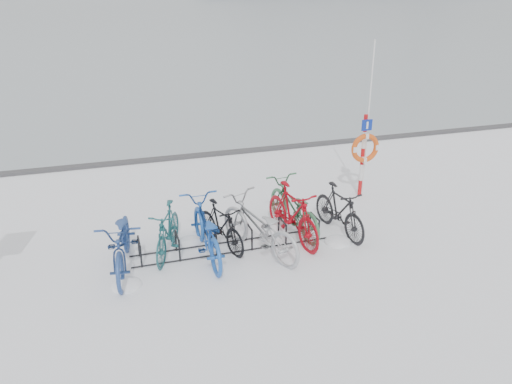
{
  "coord_description": "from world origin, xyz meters",
  "views": [
    {
      "loc": [
        -2.2,
        -8.58,
        4.87
      ],
      "look_at": [
        0.7,
        0.6,
        0.89
      ],
      "focal_mm": 35.0,
      "sensor_mm": 36.0,
      "label": 1
    }
  ],
  "objects": [
    {
      "name": "ground",
      "position": [
        0.0,
        0.0,
        0.0
      ],
      "size": [
        900.0,
        900.0,
        0.0
      ],
      "primitive_type": "plane",
      "color": "white",
      "rests_on": "ground"
    },
    {
      "name": "ice_sheet",
      "position": [
        0.0,
        155.0,
        0.01
      ],
      "size": [
        400.0,
        298.0,
        0.02
      ],
      "primitive_type": "cube",
      "color": "#9DA8B1",
      "rests_on": "ground"
    },
    {
      "name": "quay_edge",
      "position": [
        0.0,
        5.9,
        0.05
      ],
      "size": [
        400.0,
        0.25,
        0.1
      ],
      "primitive_type": "cube",
      "color": "#3F3F42",
      "rests_on": "ground"
    },
    {
      "name": "bike_rack",
      "position": [
        0.0,
        0.0,
        0.18
      ],
      "size": [
        4.0,
        0.48,
        0.46
      ],
      "color": "black",
      "rests_on": "ground"
    },
    {
      "name": "lifebuoy_station",
      "position": [
        3.77,
        1.59,
        1.27
      ],
      "size": [
        0.73,
        0.22,
        3.77
      ],
      "color": "#B30E11",
      "rests_on": "ground"
    },
    {
      "name": "bike_0",
      "position": [
        -2.09,
        -0.15,
        0.58
      ],
      "size": [
        1.05,
        2.28,
        1.15
      ],
      "primitive_type": "imported",
      "rotation": [
        0.0,
        0.0,
        -0.13
      ],
      "color": "navy",
      "rests_on": "ground"
    },
    {
      "name": "bike_1",
      "position": [
        -1.23,
        0.17,
        0.52
      ],
      "size": [
        1.09,
        1.77,
        1.03
      ],
      "primitive_type": "imported",
      "rotation": [
        0.0,
        0.0,
        -0.39
      ],
      "color": "#1B5257",
      "rests_on": "ground"
    },
    {
      "name": "bike_2",
      "position": [
        -0.54,
        -0.13,
        0.57
      ],
      "size": [
        0.79,
        2.19,
        1.14
      ],
      "primitive_type": "imported",
      "rotation": [
        0.0,
        0.0,
        3.16
      ],
      "color": "#1E56B4",
      "rests_on": "ground"
    },
    {
      "name": "bike_3",
      "position": [
        -0.18,
        0.14,
        0.48
      ],
      "size": [
        0.95,
        1.67,
        0.97
      ],
      "primitive_type": "imported",
      "rotation": [
        0.0,
        0.0,
        0.33
      ],
      "color": "black",
      "rests_on": "ground"
    },
    {
      "name": "bike_4",
      "position": [
        0.47,
        -0.32,
        0.58
      ],
      "size": [
        1.59,
        2.34,
        1.16
      ],
      "primitive_type": "imported",
      "rotation": [
        0.0,
        0.0,
        3.55
      ],
      "color": "#A1A3A8",
      "rests_on": "ground"
    },
    {
      "name": "bike_5",
      "position": [
        1.3,
        0.01,
        0.6
      ],
      "size": [
        0.88,
        2.05,
        1.19
      ],
      "primitive_type": "imported",
      "rotation": [
        0.0,
        0.0,
        0.17
      ],
      "color": "#9D0813",
      "rests_on": "ground"
    },
    {
      "name": "bike_6",
      "position": [
        1.48,
        0.42,
        0.55
      ],
      "size": [
        0.99,
        2.18,
        1.11
      ],
      "primitive_type": "imported",
      "rotation": [
        0.0,
        0.0,
        3.27
      ],
      "color": "#356F48",
      "rests_on": "ground"
    },
    {
      "name": "bike_7",
      "position": [
        2.35,
        -0.01,
        0.54
      ],
      "size": [
        0.76,
        1.84,
        1.07
      ],
      "primitive_type": "imported",
      "rotation": [
        0.0,
        0.0,
        0.15
      ],
      "color": "black",
      "rests_on": "ground"
    },
    {
      "name": "snow_drifts",
      "position": [
        0.43,
        -0.08,
        0.0
      ],
      "size": [
        5.47,
        1.82,
        0.2
      ],
      "color": "white",
      "rests_on": "ground"
    }
  ]
}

